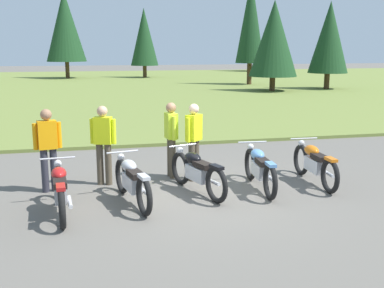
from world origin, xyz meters
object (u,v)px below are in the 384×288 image
Objects in this scene: rider_with_back_turned at (194,137)px; motorcycle_orange at (315,163)px; motorcycle_red at (60,190)px; rider_near_row_end at (171,135)px; motorcycle_sky_blue at (260,168)px; rider_checking_bike at (48,145)px; motorcycle_black at (197,171)px; motorcycle_silver at (132,181)px; rider_in_hivis_vest at (103,140)px.

motorcycle_orange is at bearing -18.70° from rider_with_back_turned.
rider_near_row_end is (2.30, 1.91, 0.51)m from motorcycle_red.
rider_checking_bike reaches higher than motorcycle_sky_blue.
rider_with_back_turned is at bearing 80.88° from motorcycle_black.
motorcycle_sky_blue is (1.31, -0.02, 0.00)m from motorcycle_black.
motorcycle_red and motorcycle_sky_blue have the same top height.
motorcycle_black is at bearing -77.27° from rider_near_row_end.
motorcycle_sky_blue is at bearing 7.44° from motorcycle_silver.
motorcycle_sky_blue is 1.26× the size of rider_near_row_end.
rider_in_hivis_vest is (-1.92, 0.07, 0.00)m from rider_with_back_turned.
motorcycle_silver and motorcycle_sky_blue have the same top height.
rider_in_hivis_vest is at bearing 161.70° from motorcycle_sky_blue.
motorcycle_red is 1.91m from rider_in_hivis_vest.
rider_in_hivis_vest is (1.09, 0.26, 0.00)m from rider_checking_bike.
motorcycle_red is 3.94m from motorcycle_sky_blue.
rider_in_hivis_vest is 1.51m from rider_near_row_end.
motorcycle_red is at bearing -170.84° from motorcycle_sky_blue.
motorcycle_silver is 0.99× the size of motorcycle_sky_blue.
motorcycle_orange is at bearing 2.30° from motorcycle_black.
motorcycle_black is 2.59m from motorcycle_orange.
rider_near_row_end is at bearing 141.20° from motorcycle_sky_blue.
motorcycle_black is 1.22× the size of rider_checking_bike.
motorcycle_black is at bearing -99.12° from rider_with_back_turned.
motorcycle_silver is at bearing 12.70° from motorcycle_red.
motorcycle_orange is (2.59, 0.10, 0.00)m from motorcycle_black.
motorcycle_red is at bearing -166.03° from motorcycle_black.
motorcycle_black is 1.31m from motorcycle_sky_blue.
rider_checking_bike reaches higher than motorcycle_red.
motorcycle_silver is 0.99× the size of motorcycle_orange.
rider_checking_bike is at bearing -166.53° from rider_in_hivis_vest.
motorcycle_red is 1.00× the size of motorcycle_orange.
rider_checking_bike is 1.00× the size of rider_with_back_turned.
rider_with_back_turned is (1.47, 1.29, 0.51)m from motorcycle_silver.
rider_checking_bike is (-0.27, 1.38, 0.51)m from motorcycle_red.
motorcycle_silver is 1.24× the size of rider_with_back_turned.
rider_in_hivis_vest reaches higher than motorcycle_sky_blue.
motorcycle_black is at bearing 13.97° from motorcycle_red.
motorcycle_orange is at bearing 8.22° from motorcycle_red.
rider_checking_bike is (-5.44, 0.64, 0.51)m from motorcycle_orange.
rider_in_hivis_vest reaches higher than motorcycle_orange.
rider_near_row_end reaches higher than motorcycle_silver.
rider_in_hivis_vest is (-1.77, 1.00, 0.51)m from motorcycle_black.
rider_in_hivis_vest is at bearing 177.85° from rider_with_back_turned.
motorcycle_sky_blue is 1.26× the size of rider_in_hivis_vest.
rider_with_back_turned reaches higher than motorcycle_silver.
motorcycle_silver is at bearing -35.62° from rider_checking_bike.
motorcycle_silver is at bearing -173.25° from motorcycle_orange.
rider_near_row_end reaches higher than motorcycle_red.
motorcycle_sky_blue is at bearing -18.30° from rider_in_hivis_vest.
motorcycle_black and motorcycle_orange have the same top height.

